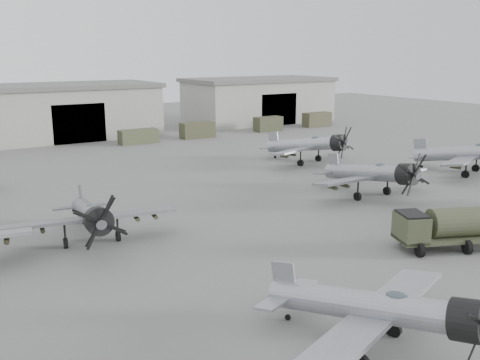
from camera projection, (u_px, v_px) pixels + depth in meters
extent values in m
plane|color=slate|center=(314.00, 253.00, 37.18)|extent=(220.00, 220.00, 0.00)
cube|color=#A5A59B|center=(67.00, 113.00, 87.00)|extent=(28.00, 14.00, 8.00)
cube|color=#5E5E59|center=(65.00, 86.00, 85.99)|extent=(29.00, 14.80, 0.70)
cube|color=black|center=(79.00, 124.00, 81.67)|extent=(8.12, 0.40, 6.00)
cube|color=#A5A59B|center=(258.00, 102.00, 106.95)|extent=(28.00, 14.00, 8.00)
cube|color=#5E5E59|center=(259.00, 80.00, 105.94)|extent=(29.00, 14.80, 0.70)
cube|color=black|center=(279.00, 110.00, 101.62)|extent=(8.12, 0.40, 6.00)
cube|color=#464B31|center=(138.00, 136.00, 81.75)|extent=(5.93, 2.20, 2.14)
cube|color=#3F402A|center=(198.00, 130.00, 87.09)|extent=(5.64, 2.20, 2.55)
cube|color=#3B3E29|center=(268.00, 124.00, 94.52)|extent=(5.06, 2.20, 2.54)
cube|color=#45442D|center=(317.00, 119.00, 100.45)|extent=(5.56, 2.20, 2.62)
cylinder|color=#9B9DA4|center=(365.00, 306.00, 24.88)|extent=(4.77, 10.07, 3.00)
cylinder|color=black|center=(468.00, 320.00, 22.03)|extent=(2.23, 2.04, 2.00)
cube|color=#9B9DA4|center=(376.00, 314.00, 24.59)|extent=(12.01, 6.02, 0.54)
cube|color=#9B9DA4|center=(284.00, 278.00, 27.53)|extent=(0.64, 1.54, 1.92)
ellipsoid|color=#3F4C54|center=(398.00, 297.00, 23.76)|extent=(0.93, 1.28, 0.54)
cylinder|color=black|center=(394.00, 330.00, 26.24)|extent=(0.51, 0.81, 0.77)
cylinder|color=black|center=(288.00, 317.00, 27.85)|extent=(0.21, 0.33, 0.31)
cylinder|color=gray|center=(89.00, 213.00, 39.11)|extent=(3.12, 10.49, 3.06)
cylinder|color=black|center=(99.00, 221.00, 34.84)|extent=(2.09, 1.83, 2.04)
cube|color=gray|center=(91.00, 218.00, 38.65)|extent=(12.43, 4.10, 0.55)
cube|color=gray|center=(81.00, 196.00, 43.19)|extent=(0.38, 1.63, 1.96)
ellipsoid|color=#3F4C54|center=(92.00, 207.00, 37.51)|extent=(0.77, 1.25, 0.55)
cylinder|color=black|center=(66.00, 243.00, 38.12)|extent=(0.40, 0.82, 0.78)
cylinder|color=black|center=(118.00, 236.00, 39.56)|extent=(0.40, 0.82, 0.78)
cylinder|color=black|center=(83.00, 222.00, 43.43)|extent=(0.17, 0.33, 0.31)
cylinder|color=gray|center=(367.00, 173.00, 51.61)|extent=(1.68, 11.01, 3.24)
cylinder|color=black|center=(408.00, 174.00, 47.42)|extent=(1.99, 1.66, 2.16)
cube|color=gray|center=(372.00, 177.00, 51.16)|extent=(12.99, 2.44, 0.58)
cube|color=gray|center=(333.00, 162.00, 55.60)|extent=(0.14, 1.73, 2.07)
ellipsoid|color=#3F4C54|center=(381.00, 166.00, 50.03)|extent=(0.64, 1.25, 0.58)
cylinder|color=black|center=(357.00, 197.00, 50.36)|extent=(0.30, 0.83, 0.83)
cylinder|color=black|center=(387.00, 191.00, 52.39)|extent=(0.30, 0.83, 0.83)
cylinder|color=black|center=(335.00, 184.00, 55.87)|extent=(0.13, 0.33, 0.33)
cylinder|color=#95989D|center=(464.00, 153.00, 61.12)|extent=(5.34, 11.44, 3.40)
cube|color=#95989D|center=(470.00, 156.00, 60.79)|extent=(13.64, 6.75, 0.61)
cube|color=#95989D|center=(420.00, 147.00, 64.15)|extent=(0.72, 1.75, 2.17)
cylinder|color=black|center=(465.00, 174.00, 59.48)|extent=(0.57, 0.92, 0.87)
cylinder|color=black|center=(476.00, 168.00, 62.65)|extent=(0.57, 0.92, 0.87)
cylinder|color=black|center=(422.00, 167.00, 64.51)|extent=(0.24, 0.37, 0.35)
cylinder|color=#9C9FA4|center=(304.00, 145.00, 67.15)|extent=(4.58, 11.12, 3.28)
cylinder|color=black|center=(339.00, 143.00, 63.80)|extent=(2.37, 2.14, 2.18)
cube|color=#9C9FA4|center=(309.00, 147.00, 66.81)|extent=(13.24, 5.84, 0.59)
cube|color=#9C9FA4|center=(274.00, 139.00, 70.28)|extent=(0.60, 1.71, 2.09)
ellipsoid|color=#3F4C54|center=(316.00, 139.00, 65.85)|extent=(0.95, 1.38, 0.59)
cylinder|color=black|center=(300.00, 163.00, 65.61)|extent=(0.51, 0.89, 0.84)
cylinder|color=black|center=(318.00, 158.00, 68.52)|extent=(0.51, 0.89, 0.84)
cylinder|color=black|center=(275.00, 157.00, 70.61)|extent=(0.21, 0.36, 0.34)
cube|color=#3D432C|center=(449.00, 237.00, 37.93)|extent=(8.04, 5.37, 0.27)
cube|color=#3D432C|center=(411.00, 228.00, 37.27)|extent=(2.61, 3.01, 1.86)
cylinder|color=#3D432C|center=(463.00, 222.00, 37.83)|extent=(5.45, 3.92, 2.08)
cube|color=black|center=(412.00, 214.00, 37.04)|extent=(2.38, 2.67, 0.16)
cylinder|color=black|center=(420.00, 250.00, 36.36)|extent=(0.69, 1.04, 0.99)
cylinder|color=black|center=(472.00, 234.00, 39.63)|extent=(0.69, 1.04, 0.99)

